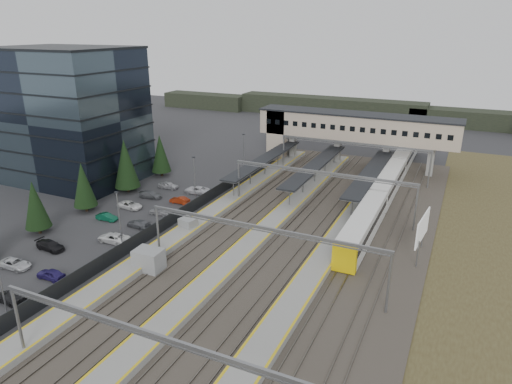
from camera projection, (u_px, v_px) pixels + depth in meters
The scene contains 15 objects.
ground at pixel (206, 236), 63.71m from camera, with size 220.00×220.00×0.00m, color #2B2B2D.
office_building at pixel (69, 115), 84.02m from camera, with size 24.30×18.30×24.30m.
conifer_row at pixel (64, 190), 67.48m from camera, with size 4.42×49.82×9.50m.
car_park at pixel (115, 225), 65.98m from camera, with size 10.51×44.43×1.27m.
lampposts at pixel (162, 196), 66.46m from camera, with size 0.50×53.25×8.07m.
fence at pixel (186, 210), 70.20m from camera, with size 0.08×90.00×2.00m.
relay_cabin_near at pixel (149, 260), 54.36m from camera, with size 3.40×2.55×2.77m.
relay_cabin_far at pixel (188, 225), 64.87m from camera, with size 2.54×2.26×2.03m.
rail_corridor at pixel (282, 233), 64.16m from camera, with size 34.00×90.00×0.92m.
canopies at pixel (315, 165), 82.58m from camera, with size 23.10×30.00×3.28m.
footbridge at pixel (342, 128), 93.71m from camera, with size 40.40×6.40×11.20m.
gantries at pixel (296, 203), 59.45m from camera, with size 28.40×62.28×7.17m.
train at pixel (389, 183), 78.84m from camera, with size 2.91×60.72×3.66m.
billboard at pixel (422, 229), 56.54m from camera, with size 0.84×6.68×5.83m.
treeline_far at pixel (441, 117), 131.85m from camera, with size 170.00×19.00×7.00m.
Camera 1 is at (30.66, -49.39, 27.67)m, focal length 32.00 mm.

